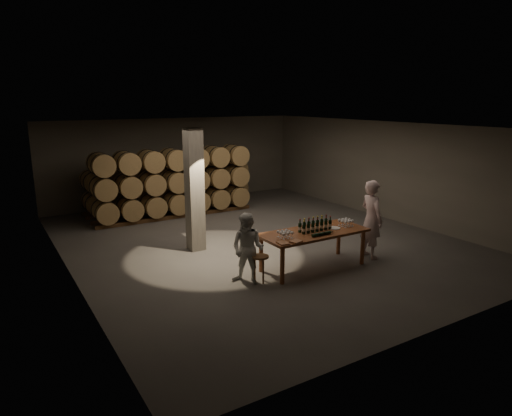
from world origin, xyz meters
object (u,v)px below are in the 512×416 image
person_man (371,219)px  tasting_table (313,235)px  person_woman (248,249)px  notebook_near (296,241)px  stool (260,261)px  bottle_cluster (315,226)px  plate (334,228)px

person_man → tasting_table: bearing=91.6°
person_man → person_woman: size_ratio=1.27×
person_man → person_woman: 3.49m
notebook_near → stool: notebook_near is taller
bottle_cluster → notebook_near: 1.02m
bottle_cluster → plate: size_ratio=2.89×
tasting_table → bottle_cluster: size_ratio=3.02×
person_man → notebook_near: bearing=103.4°
plate → notebook_near: size_ratio=1.19×
person_woman → person_man: bearing=50.8°
stool → person_woman: person_woman is taller
bottle_cluster → notebook_near: (-0.90, -0.47, -0.10)m
plate → stool: plate is taller
notebook_near → plate: bearing=-1.8°
plate → bottle_cluster: bearing=170.9°
plate → notebook_near: 1.47m
bottle_cluster → plate: bottle_cluster is taller
tasting_table → person_man: size_ratio=1.31×
bottle_cluster → plate: (0.52, -0.08, -0.11)m
notebook_near → stool: bearing=135.9°
person_man → person_woman: person_man is taller
plate → tasting_table: bearing=173.8°
bottle_cluster → plate: 0.53m
tasting_table → plate: plate is taller
bottle_cluster → person_woman: size_ratio=0.55×
stool → person_woman: bearing=155.1°
tasting_table → notebook_near: 0.96m
stool → person_man: (3.24, -0.06, 0.49)m
plate → stool: 2.14m
person_man → person_woman: bearing=94.0°
bottle_cluster → person_woman: (-1.84, -0.00, -0.23)m
notebook_near → stool: size_ratio=0.41×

